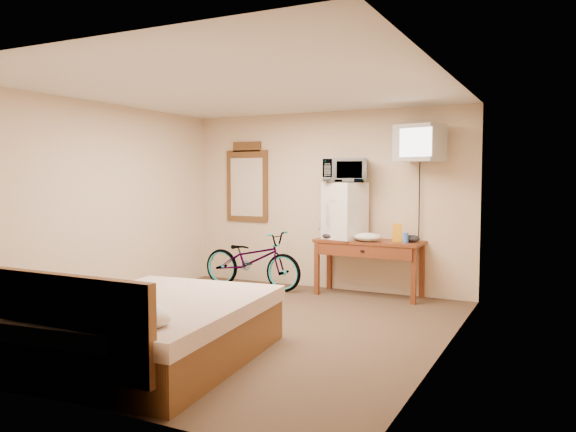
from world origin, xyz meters
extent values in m
plane|color=#493924|center=(0.00, 0.00, 0.00)|extent=(4.60, 4.60, 0.00)
plane|color=silver|center=(0.00, 0.00, 2.50)|extent=(4.60, 4.60, 0.00)
cube|color=beige|center=(0.00, 2.30, 1.25)|extent=(4.20, 0.04, 2.50)
cube|color=beige|center=(0.00, -2.30, 1.25)|extent=(4.20, 0.04, 2.50)
cube|color=beige|center=(-2.10, 0.00, 1.25)|extent=(0.04, 4.60, 2.50)
cube|color=beige|center=(2.10, 0.00, 1.25)|extent=(0.04, 4.60, 2.50)
cube|color=beige|center=(-0.08, 2.29, 0.92)|extent=(0.08, 0.01, 0.13)
cube|color=brown|center=(0.73, 2.04, 0.73)|extent=(1.43, 0.58, 0.04)
cube|color=brown|center=(0.07, 1.82, 0.35)|extent=(0.06, 0.06, 0.71)
cube|color=brown|center=(1.39, 1.82, 0.35)|extent=(0.06, 0.06, 0.71)
cube|color=brown|center=(0.07, 2.26, 0.35)|extent=(0.06, 0.06, 0.71)
cube|color=brown|center=(1.39, 2.26, 0.35)|extent=(0.06, 0.06, 0.71)
cube|color=brown|center=(0.73, 1.80, 0.63)|extent=(1.29, 0.07, 0.16)
cube|color=black|center=(0.73, 1.78, 0.63)|extent=(0.05, 0.02, 0.03)
cube|color=silver|center=(0.39, 2.03, 1.13)|extent=(0.59, 0.58, 0.76)
cube|color=#ABABA5|center=(0.39, 1.81, 1.28)|extent=(0.47, 0.01, 0.00)
cylinder|color=#ABABA5|center=(0.22, 1.80, 1.09)|extent=(0.02, 0.02, 0.27)
imported|color=silver|center=(0.39, 2.03, 1.67)|extent=(0.68, 0.56, 0.32)
cube|color=#FCA516|center=(1.11, 2.02, 0.87)|extent=(0.14, 0.11, 0.24)
cylinder|color=#3D6CD1|center=(1.24, 1.96, 0.81)|extent=(0.07, 0.07, 0.13)
ellipsoid|color=white|center=(0.77, 1.88, 0.81)|extent=(0.37, 0.28, 0.11)
ellipsoid|color=black|center=(0.22, 1.92, 0.79)|extent=(0.23, 0.17, 0.09)
ellipsoid|color=black|center=(1.30, 2.05, 0.80)|extent=(0.21, 0.17, 0.09)
cube|color=black|center=(1.39, 2.28, 1.90)|extent=(0.14, 0.02, 0.14)
cylinder|color=black|center=(1.39, 2.24, 1.90)|extent=(0.05, 0.30, 0.05)
cube|color=#ABABA5|center=(1.39, 2.02, 2.01)|extent=(0.63, 0.57, 0.46)
cube|color=white|center=(1.39, 1.80, 2.01)|extent=(0.42, 0.13, 0.35)
cube|color=black|center=(1.39, 2.24, 2.01)|extent=(0.32, 0.10, 0.29)
cube|color=brown|center=(-1.28, 2.27, 1.45)|extent=(0.71, 0.04, 1.07)
cube|color=brown|center=(-1.28, 2.27, 2.04)|extent=(0.47, 0.04, 0.15)
cube|color=white|center=(-1.28, 2.25, 1.43)|extent=(0.56, 0.01, 0.88)
imported|color=black|center=(-0.92, 1.79, 0.41)|extent=(1.58, 0.59, 0.82)
cube|color=brown|center=(-0.07, -1.30, 0.20)|extent=(1.73, 2.18, 0.40)
cube|color=beige|center=(-0.07, -1.30, 0.45)|extent=(1.77, 2.23, 0.14)
cube|color=brown|center=(-0.07, -2.26, 0.55)|extent=(1.53, 0.08, 0.70)
ellipsoid|color=silver|center=(-0.42, -1.95, 0.58)|extent=(0.57, 0.35, 0.20)
ellipsoid|color=silver|center=(0.29, -1.95, 0.58)|extent=(0.57, 0.35, 0.20)
camera|label=1|loc=(3.08, -5.06, 1.59)|focal=35.00mm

